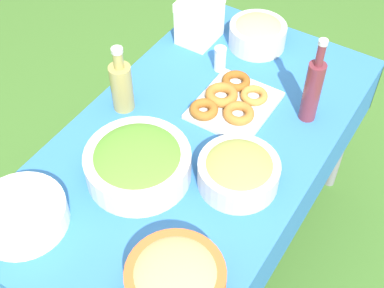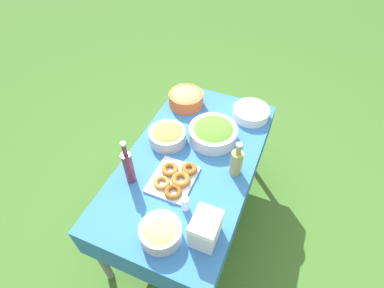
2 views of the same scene
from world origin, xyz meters
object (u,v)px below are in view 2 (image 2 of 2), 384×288
Objects in this scene: olive_oil_bottle at (236,162)px; cooler_box at (205,229)px; donut_platter at (175,178)px; plate_stack at (251,113)px; wine_bottle at (128,166)px; pasta_bowl at (161,232)px; salad_bowl at (213,132)px; bread_bowl at (186,98)px; olive_bowl at (167,135)px.

cooler_box is at bearing 177.80° from olive_oil_bottle.
plate_stack is (0.75, -0.27, 0.01)m from donut_platter.
pasta_bowl is at bearing -128.20° from wine_bottle.
salad_bowl is 0.78m from pasta_bowl.
olive_oil_bottle is (0.56, -0.23, 0.04)m from pasta_bowl.
plate_stack is at bearing -9.48° from pasta_bowl.
olive_bowl is at bearing -174.46° from bread_bowl.
salad_bowl reaches higher than donut_platter.
donut_platter is at bearing 122.63° from olive_oil_bottle.
bread_bowl is 1.04× the size of olive_bowl.
donut_platter is 0.29m from wine_bottle.
cooler_box is (-0.56, -0.48, 0.04)m from olive_bowl.
salad_bowl is 0.31m from olive_bowl.
plate_stack is 0.99m from wine_bottle.
donut_platter is at bearing -162.08° from bread_bowl.
wine_bottle is (0.26, 0.33, 0.07)m from pasta_bowl.
pasta_bowl is 1.09m from bread_bowl.
plate_stack is 0.81× the size of wine_bottle.
plate_stack is 1.02× the size of bread_bowl.
cooler_box is (-0.69, -0.21, 0.03)m from salad_bowl.
olive_oil_bottle is at bearing -175.12° from plate_stack.
pasta_bowl is at bearing 170.52° from plate_stack.
salad_bowl is 0.41m from bread_bowl.
bread_bowl is at bearing 96.52° from plate_stack.
cooler_box is (-0.18, -0.55, -0.04)m from wine_bottle.
salad_bowl is 1.04× the size of donut_platter.
pasta_bowl is at bearing 157.60° from olive_oil_bottle.
donut_platter is 0.73m from bread_bowl.
cooler_box is (-0.27, -0.30, 0.07)m from donut_platter.
pasta_bowl is 1.21× the size of cooler_box.
olive_bowl is at bearing -9.44° from wine_bottle.
plate_stack is 1.02m from cooler_box.
bread_bowl reaches higher than pasta_bowl.
plate_stack is at bearing 1.59° from cooler_box.
olive_oil_bottle is at bearing -57.37° from donut_platter.
wine_bottle is (-0.30, 0.57, 0.03)m from olive_oil_bottle.
wine_bottle is (-0.09, 0.25, 0.11)m from donut_platter.
pasta_bowl is 0.68× the size of wine_bottle.
salad_bowl is at bearing 45.68° from olive_oil_bottle.
wine_bottle is (-0.84, 0.52, 0.09)m from plate_stack.
olive_bowl is (-0.41, -0.04, -0.01)m from bread_bowl.
olive_oil_bottle reaches higher than salad_bowl.
olive_oil_bottle is at bearing -2.20° from cooler_box.
plate_stack is 0.50m from bread_bowl.
plate_stack is 0.65m from olive_bowl.
pasta_bowl is 0.70m from olive_bowl.
olive_bowl is 1.37× the size of cooler_box.
wine_bottle is at bearing 72.13° from cooler_box.
plate_stack is at bearing -31.63° from wine_bottle.
olive_bowl is at bearing 116.83° from salad_bowl.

